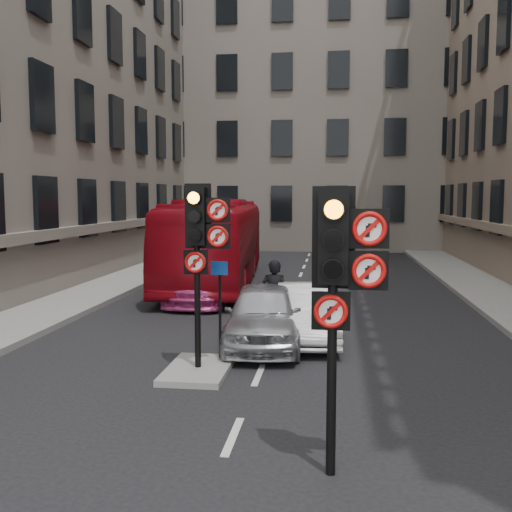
% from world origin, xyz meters
% --- Properties ---
extents(ground, '(120.00, 120.00, 0.00)m').
position_xyz_m(ground, '(0.00, 0.00, 0.00)').
color(ground, black).
rests_on(ground, ground).
extents(pavement_left, '(3.00, 50.00, 0.16)m').
position_xyz_m(pavement_left, '(-7.20, 12.00, 0.08)').
color(pavement_left, gray).
rests_on(pavement_left, ground).
extents(centre_island, '(1.20, 2.00, 0.12)m').
position_xyz_m(centre_island, '(-1.20, 5.00, 0.06)').
color(centre_island, gray).
rests_on(centre_island, ground).
extents(building_far, '(30.00, 14.00, 20.00)m').
position_xyz_m(building_far, '(0.00, 38.00, 10.00)').
color(building_far, gray).
rests_on(building_far, ground).
extents(signal_near, '(0.91, 0.40, 3.58)m').
position_xyz_m(signal_near, '(1.49, 0.99, 2.58)').
color(signal_near, black).
rests_on(signal_near, ground).
extents(signal_far, '(0.91, 0.40, 3.58)m').
position_xyz_m(signal_far, '(-1.11, 4.99, 2.70)').
color(signal_far, black).
rests_on(signal_far, centre_island).
extents(car_silver, '(1.96, 4.33, 1.44)m').
position_xyz_m(car_silver, '(-0.18, 7.34, 0.72)').
color(car_silver, '#94959B').
rests_on(car_silver, ground).
extents(car_white, '(1.72, 4.10, 1.32)m').
position_xyz_m(car_white, '(0.79, 8.02, 0.66)').
color(car_white, silver).
rests_on(car_white, ground).
extents(car_pink, '(2.12, 4.75, 1.35)m').
position_xyz_m(car_pink, '(-2.71, 12.80, 0.68)').
color(car_pink, '#CC3C88').
rests_on(car_pink, ground).
extents(bus_red, '(3.65, 12.14, 3.33)m').
position_xyz_m(bus_red, '(-3.15, 16.65, 1.67)').
color(bus_red, maroon).
rests_on(bus_red, ground).
extents(motorcycle, '(0.66, 1.75, 1.02)m').
position_xyz_m(motorcycle, '(0.77, 8.42, 0.51)').
color(motorcycle, black).
rests_on(motorcycle, ground).
extents(motorcyclist, '(0.72, 0.50, 1.88)m').
position_xyz_m(motorcyclist, '(-0.05, 8.58, 0.94)').
color(motorcyclist, black).
rests_on(motorcyclist, ground).
extents(info_sign, '(0.34, 0.10, 2.00)m').
position_xyz_m(info_sign, '(-0.90, 5.73, 1.41)').
color(info_sign, black).
rests_on(info_sign, centre_island).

